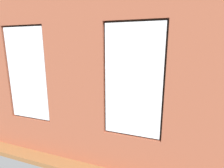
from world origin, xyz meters
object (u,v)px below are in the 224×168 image
object	(u,v)px
coffee_table	(115,97)
potted_plant_mid_room_small	(154,101)
remote_black	(111,94)
potted_plant_corner_far_left	(211,137)
potted_plant_between_couches	(112,115)
couch_by_window	(62,124)
potted_plant_by_left_couch	(176,99)
media_console	(61,95)
candle_jar	(126,94)
couch_left	(191,112)
papasan_chair	(108,85)
remote_silver	(103,95)
cup_ceramic	(117,95)
table_plant_small	(115,94)
tv_flatscreen	(60,81)

from	to	relation	value
coffee_table	potted_plant_mid_room_small	distance (m)	1.45
remote_black	potted_plant_mid_room_small	bearing A→B (deg)	92.42
remote_black	potted_plant_corner_far_left	bearing A→B (deg)	39.29
potted_plant_mid_room_small	potted_plant_between_couches	world-z (taller)	potted_plant_between_couches
couch_by_window	potted_plant_by_left_couch	size ratio (longest dim) A/B	4.16
media_console	potted_plant_by_left_couch	world-z (taller)	media_console
media_console	potted_plant_between_couches	distance (m)	3.96
candle_jar	potted_plant_between_couches	size ratio (longest dim) A/B	0.10
couch_left	potted_plant_between_couches	size ratio (longest dim) A/B	1.76
papasan_chair	remote_silver	bearing A→B (deg)	104.85
coffee_table	remote_black	world-z (taller)	remote_black
papasan_chair	potted_plant_mid_room_small	distance (m)	2.54
papasan_chair	potted_plant_by_left_couch	bearing A→B (deg)	167.90
media_console	candle_jar	bearing A→B (deg)	-176.75
couch_left	coffee_table	bearing A→B (deg)	-102.27
cup_ceramic	potted_plant_by_left_couch	distance (m)	2.30
table_plant_small	potted_plant_corner_far_left	world-z (taller)	potted_plant_corner_far_left
tv_flatscreen	papasan_chair	bearing A→B (deg)	-133.65
couch_left	potted_plant_mid_room_small	world-z (taller)	couch_left
potted_plant_corner_far_left	potted_plant_between_couches	size ratio (longest dim) A/B	1.06
cup_ceramic	potted_plant_by_left_couch	xyz separation A→B (m)	(-2.07, -0.99, -0.20)
tv_flatscreen	couch_left	bearing A→B (deg)	174.20
couch_by_window	potted_plant_corner_far_left	bearing A→B (deg)	178.37
candle_jar	remote_black	xyz separation A→B (m)	(0.57, 0.04, -0.05)
remote_black	potted_plant_mid_room_small	size ratio (longest dim) A/B	0.44
candle_jar	media_console	world-z (taller)	candle_jar
couch_left	remote_silver	distance (m)	3.03
table_plant_small	media_console	size ratio (longest dim) A/B	0.14
coffee_table	potted_plant_corner_far_left	world-z (taller)	potted_plant_corner_far_left
potted_plant_corner_far_left	couch_by_window	bearing A→B (deg)	-1.63
coffee_table	cup_ceramic	xyz separation A→B (m)	(-0.11, 0.11, 0.11)
couch_left	papasan_chair	distance (m)	4.00
coffee_table	cup_ceramic	size ratio (longest dim) A/B	13.15
couch_left	potted_plant_between_couches	xyz separation A→B (m)	(1.81, 1.92, 0.40)
couch_left	papasan_chair	world-z (taller)	couch_left
media_console	potted_plant_mid_room_small	bearing A→B (deg)	-173.81
remote_silver	potted_plant_between_couches	xyz separation A→B (m)	(-1.18, 2.34, 0.29)
potted_plant_mid_room_small	papasan_chair	bearing A→B (deg)	-27.03
couch_by_window	potted_plant_corner_far_left	distance (m)	3.29
couch_by_window	papasan_chair	xyz separation A→B (m)	(0.31, -4.03, 0.13)
papasan_chair	potted_plant_between_couches	size ratio (longest dim) A/B	1.09
tv_flatscreen	potted_plant_by_left_couch	size ratio (longest dim) A/B	2.38
media_console	potted_plant_between_couches	world-z (taller)	potted_plant_between_couches
couch_left	papasan_chair	xyz separation A→B (m)	(3.43, -2.05, 0.13)
candle_jar	table_plant_small	xyz separation A→B (m)	(0.39, 0.13, 0.03)
table_plant_small	potted_plant_corner_far_left	xyz separation A→B (m)	(-2.72, 2.59, 0.13)
candle_jar	potted_plant_mid_room_small	bearing A→B (deg)	-166.07
remote_silver	potted_plant_corner_far_left	world-z (taller)	potted_plant_corner_far_left
coffee_table	papasan_chair	distance (m)	1.76
couch_by_window	coffee_table	xyz separation A→B (m)	(-0.55, -2.50, 0.04)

